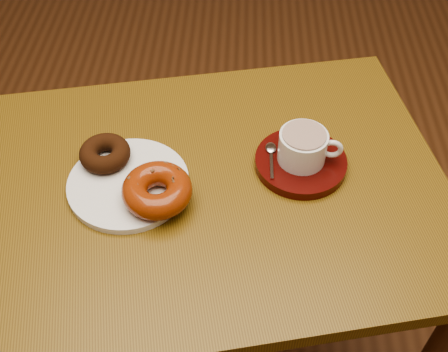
{
  "coord_description": "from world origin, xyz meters",
  "views": [
    {
      "loc": [
        0.04,
        -0.6,
        1.56
      ],
      "look_at": [
        0.02,
        0.07,
        0.82
      ],
      "focal_mm": 45.0,
      "sensor_mm": 36.0,
      "label": 1
    }
  ],
  "objects_px": {
    "saucer": "(301,163)",
    "coffee_cup": "(304,147)",
    "donut_plate": "(128,183)",
    "cafe_table": "(214,225)"
  },
  "relations": [
    {
      "from": "donut_plate",
      "to": "saucer",
      "type": "distance_m",
      "value": 0.32
    },
    {
      "from": "donut_plate",
      "to": "saucer",
      "type": "relative_size",
      "value": 1.29
    },
    {
      "from": "coffee_cup",
      "to": "cafe_table",
      "type": "bearing_deg",
      "value": -156.55
    },
    {
      "from": "donut_plate",
      "to": "cafe_table",
      "type": "bearing_deg",
      "value": 4.66
    },
    {
      "from": "cafe_table",
      "to": "donut_plate",
      "type": "relative_size",
      "value": 4.4
    },
    {
      "from": "donut_plate",
      "to": "saucer",
      "type": "bearing_deg",
      "value": 11.08
    },
    {
      "from": "donut_plate",
      "to": "coffee_cup",
      "type": "distance_m",
      "value": 0.32
    },
    {
      "from": "cafe_table",
      "to": "coffee_cup",
      "type": "height_order",
      "value": "coffee_cup"
    },
    {
      "from": "cafe_table",
      "to": "saucer",
      "type": "relative_size",
      "value": 5.66
    },
    {
      "from": "saucer",
      "to": "coffee_cup",
      "type": "distance_m",
      "value": 0.04
    }
  ]
}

